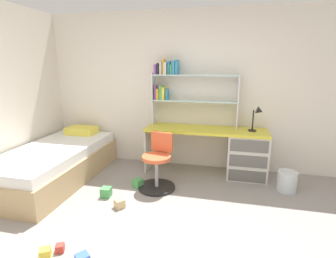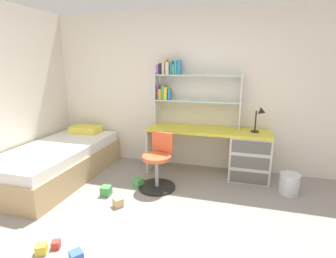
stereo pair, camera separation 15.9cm
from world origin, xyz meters
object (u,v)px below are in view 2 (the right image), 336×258
object	(u,v)px
toy_block_natural_0	(118,202)
toy_block_yellow_1	(41,249)
desk	(239,152)
bed_platform	(58,161)
bookshelf_hutch	(184,86)
toy_block_blue_2	(76,257)
waste_bin	(289,184)
desk_lamp	(261,116)
swivel_chair	(158,167)
toy_block_green_3	(106,191)
toy_block_green_5	(138,182)
toy_block_red_4	(56,244)

from	to	relation	value
toy_block_natural_0	toy_block_yellow_1	world-z (taller)	toy_block_natural_0
desk	bed_platform	xyz separation A→B (m)	(-2.65, -0.76, -0.14)
bookshelf_hutch	toy_block_blue_2	world-z (taller)	bookshelf_hutch
bookshelf_hutch	bed_platform	xyz separation A→B (m)	(-1.75, -0.92, -1.11)
waste_bin	toy_block_yellow_1	size ratio (longest dim) A/B	3.05
toy_block_natural_0	toy_block_blue_2	world-z (taller)	toy_block_natural_0
desk	desk_lamp	distance (m)	0.64
swivel_chair	waste_bin	size ratio (longest dim) A/B	2.74
desk	desk_lamp	world-z (taller)	desk_lamp
toy_block_blue_2	toy_block_green_3	xyz separation A→B (m)	(-0.35, 1.17, 0.01)
waste_bin	toy_block_green_5	world-z (taller)	waste_bin
toy_block_natural_0	bookshelf_hutch	bearing A→B (deg)	71.48
toy_block_red_4	bookshelf_hutch	bearing A→B (deg)	72.71
toy_block_natural_0	toy_block_blue_2	distance (m)	0.96
waste_bin	toy_block_blue_2	size ratio (longest dim) A/B	2.70
desk_lamp	swivel_chair	size ratio (longest dim) A/B	0.49
toy_block_natural_0	toy_block_green_3	distance (m)	0.35
bookshelf_hutch	toy_block_red_4	bearing A→B (deg)	-107.29
waste_bin	toy_block_yellow_1	xyz separation A→B (m)	(-2.38, -1.88, -0.10)
waste_bin	toy_block_red_4	world-z (taller)	waste_bin
toy_block_blue_2	swivel_chair	bearing A→B (deg)	81.34
desk	bookshelf_hutch	bearing A→B (deg)	170.42
desk	toy_block_red_4	bearing A→B (deg)	-126.99
toy_block_blue_2	toy_block_red_4	distance (m)	0.32
bed_platform	toy_block_green_3	xyz separation A→B (m)	(0.98, -0.32, -0.19)
toy_block_green_3	toy_block_blue_2	bearing A→B (deg)	-73.29
swivel_chair	toy_block_natural_0	xyz separation A→B (m)	(-0.31, -0.63, -0.25)
toy_block_yellow_1	toy_block_green_5	size ratio (longest dim) A/B	0.78
toy_block_yellow_1	toy_block_green_3	size ratio (longest dim) A/B	0.75
desk_lamp	toy_block_blue_2	bearing A→B (deg)	-125.26
desk_lamp	desk	bearing A→B (deg)	177.97
toy_block_green_3	toy_block_green_5	distance (m)	0.48
bookshelf_hutch	toy_block_yellow_1	xyz separation A→B (m)	(-0.80, -2.40, -1.32)
waste_bin	toy_block_red_4	xyz separation A→B (m)	(-2.30, -1.78, -0.10)
bookshelf_hutch	waste_bin	bearing A→B (deg)	-18.10
waste_bin	toy_block_green_5	bearing A→B (deg)	-169.95
toy_block_natural_0	desk_lamp	bearing A→B (deg)	37.90
toy_block_green_3	swivel_chair	bearing A→B (deg)	34.99
swivel_chair	toy_block_green_3	xyz separation A→B (m)	(-0.59, -0.41, -0.24)
toy_block_blue_2	toy_block_red_4	bearing A→B (deg)	160.46
desk_lamp	toy_block_yellow_1	world-z (taller)	desk_lamp
toy_block_yellow_1	toy_block_blue_2	size ratio (longest dim) A/B	0.89
desk_lamp	bookshelf_hutch	bearing A→B (deg)	172.13
bed_platform	toy_block_green_3	size ratio (longest dim) A/B	16.83
bed_platform	toy_block_red_4	distance (m)	1.74
bed_platform	toy_block_natural_0	bearing A→B (deg)	-22.94
swivel_chair	toy_block_blue_2	distance (m)	1.62
desk	toy_block_green_5	world-z (taller)	desk
toy_block_blue_2	desk	bearing A→B (deg)	59.66
bookshelf_hutch	toy_block_blue_2	distance (m)	2.77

